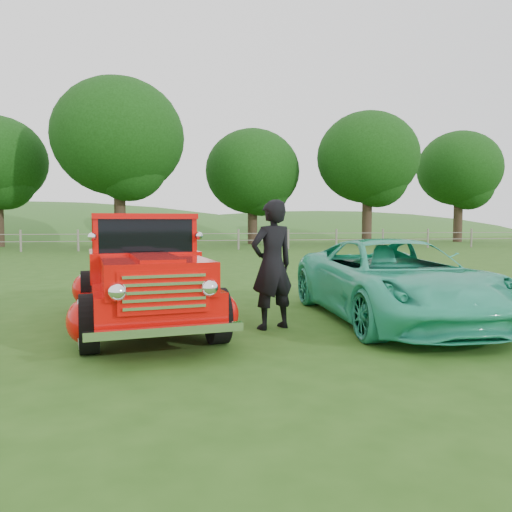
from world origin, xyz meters
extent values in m
plane|color=#264D14|center=(0.00, 0.00, 0.00)|extent=(140.00, 140.00, 0.00)
ellipsoid|color=#2B5F23|center=(-18.00, 58.00, -4.95)|extent=(84.00, 60.00, 18.00)
ellipsoid|color=#2B5F23|center=(20.00, 62.00, -3.85)|extent=(72.00, 52.00, 14.00)
cube|color=slate|center=(0.00, 22.00, 0.55)|extent=(48.00, 0.04, 0.04)
cube|color=slate|center=(0.00, 22.00, 0.95)|extent=(48.00, 0.04, 0.04)
cylinder|color=black|center=(-4.00, 25.00, 2.42)|extent=(0.70, 0.70, 4.84)
ellipsoid|color=black|center=(-4.00, 25.00, 6.82)|extent=(8.00, 8.00, 7.20)
cylinder|color=black|center=(5.00, 29.00, 1.87)|extent=(0.70, 0.70, 3.74)
ellipsoid|color=black|center=(5.00, 29.00, 5.27)|extent=(6.80, 6.80, 6.12)
cylinder|color=black|center=(13.00, 27.00, 2.20)|extent=(0.70, 0.70, 4.40)
ellipsoid|color=black|center=(13.00, 27.00, 6.20)|extent=(7.20, 7.20, 6.48)
cylinder|color=black|center=(22.00, 30.00, 2.09)|extent=(0.70, 0.70, 4.18)
ellipsoid|color=black|center=(22.00, 30.00, 5.89)|extent=(6.60, 6.60, 5.94)
cylinder|color=black|center=(-1.99, -0.52, 0.38)|extent=(0.36, 0.79, 0.76)
cylinder|color=black|center=(-0.35, -0.26, 0.38)|extent=(0.36, 0.79, 0.76)
cylinder|color=black|center=(-2.48, 2.54, 0.38)|extent=(0.36, 0.79, 0.76)
cylinder|color=black|center=(-0.84, 2.80, 0.38)|extent=(0.36, 0.79, 0.76)
cube|color=red|center=(-1.41, 1.14, 0.58)|extent=(2.27, 4.80, 0.44)
ellipsoid|color=red|center=(-2.06, -0.53, 0.42)|extent=(0.53, 0.80, 0.54)
ellipsoid|color=red|center=(-0.28, -0.25, 0.42)|extent=(0.53, 0.80, 0.54)
ellipsoid|color=red|center=(-2.55, 2.53, 0.42)|extent=(0.53, 0.80, 0.54)
ellipsoid|color=red|center=(-0.77, 2.81, 0.42)|extent=(0.53, 0.80, 0.54)
cube|color=red|center=(-1.17, -0.39, 0.97)|extent=(1.57, 1.79, 0.42)
cube|color=red|center=(-1.40, 1.04, 0.99)|extent=(1.79, 1.59, 0.44)
cube|color=black|center=(-1.40, 1.04, 1.46)|extent=(1.60, 1.33, 0.50)
cube|color=red|center=(-1.40, 1.04, 1.74)|extent=(1.69, 1.44, 0.08)
cube|color=red|center=(-1.63, 2.47, 0.95)|extent=(1.47, 2.11, 0.45)
cube|color=white|center=(-1.04, -1.19, 0.85)|extent=(1.07, 0.27, 0.50)
cube|color=white|center=(-1.02, -1.29, 0.42)|extent=(1.80, 0.38, 0.10)
cube|color=white|center=(-1.80, 3.53, 0.42)|extent=(1.70, 0.37, 0.10)
imported|color=#2DB68E|center=(2.71, 0.79, 0.68)|extent=(2.32, 4.94, 1.37)
imported|color=black|center=(0.58, 0.53, 1.00)|extent=(0.85, 0.71, 2.00)
camera|label=1|loc=(-0.98, -6.97, 1.67)|focal=35.00mm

